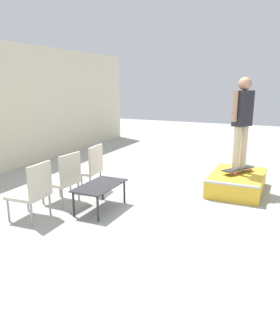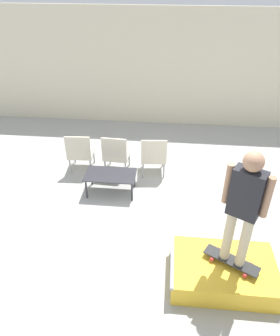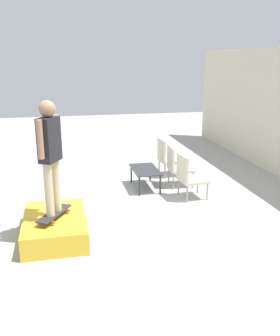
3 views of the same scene
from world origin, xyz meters
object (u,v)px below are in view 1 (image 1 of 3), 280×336
skate_ramp_box (237,182)px  patio_chair_right (90,167)px  patio_chair_left (33,190)px  patio_chair_center (64,177)px  person_skater (242,116)px  coffee_table (100,188)px  skateboard_on_ramp (238,169)px

skate_ramp_box → patio_chair_right: (-1.17, 2.64, 0.31)m
patio_chair_left → patio_chair_center: same height
person_skater → patio_chair_center: bearing=156.6°
skate_ramp_box → patio_chair_center: size_ratio=1.65×
person_skater → coffee_table: size_ratio=1.76×
person_skater → patio_chair_center: size_ratio=1.92×
skate_ramp_box → person_skater: (0.09, 0.00, 1.29)m
skateboard_on_ramp → patio_chair_right: bearing=145.1°
patio_chair_center → patio_chair_right: 0.80m
coffee_table → patio_chair_center: patio_chair_center is taller
skate_ramp_box → skateboard_on_ramp: size_ratio=1.94×
skate_ramp_box → person_skater: bearing=1.1°
coffee_table → person_skater: bearing=-43.3°
patio_chair_left → patio_chair_right: bearing=176.9°
person_skater → patio_chair_center: (-2.05, 2.64, -0.98)m
skateboard_on_ramp → person_skater: size_ratio=0.45×
patio_chair_center → person_skater: bearing=131.2°
coffee_table → skateboard_on_ramp: bearing=-43.3°
skate_ramp_box → skateboard_on_ramp: (0.09, 0.00, 0.26)m
skate_ramp_box → coffee_table: (-1.96, 1.93, 0.21)m
person_skater → patio_chair_center: person_skater is taller
person_skater → patio_chair_left: (-2.82, 2.64, -0.98)m
coffee_table → patio_chair_right: (0.79, 0.72, 0.10)m
skateboard_on_ramp → patio_chair_right: (-1.25, 2.64, 0.05)m
patio_chair_left → patio_chair_center: size_ratio=1.00×
skateboard_on_ramp → patio_chair_left: (-2.82, 2.64, 0.05)m
person_skater → patio_chair_left: 3.99m
skateboard_on_ramp → coffee_table: (-2.04, 1.93, -0.04)m
skate_ramp_box → coffee_table: coffee_table is taller
skate_ramp_box → patio_chair_left: 3.82m
person_skater → coffee_table: bearing=165.5°
coffee_table → patio_chair_right: 1.07m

